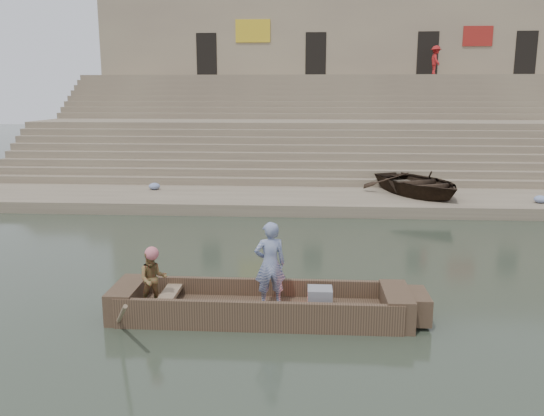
# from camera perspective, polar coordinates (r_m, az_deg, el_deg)

# --- Properties ---
(ground) EXTENTS (120.00, 120.00, 0.00)m
(ground) POSITION_cam_1_polar(r_m,az_deg,el_deg) (13.38, 13.94, -6.82)
(ground) COLOR #263024
(ground) RESTS_ON ground
(lower_landing) EXTENTS (32.00, 4.00, 0.40)m
(lower_landing) POSITION_cam_1_polar(r_m,az_deg,el_deg) (21.00, 10.22, 0.67)
(lower_landing) COLOR gray
(lower_landing) RESTS_ON ground
(mid_landing) EXTENTS (32.00, 3.00, 2.80)m
(mid_landing) POSITION_cam_1_polar(r_m,az_deg,el_deg) (28.21, 8.64, 6.02)
(mid_landing) COLOR gray
(mid_landing) RESTS_ON ground
(upper_landing) EXTENTS (32.00, 3.00, 5.20)m
(upper_landing) POSITION_cam_1_polar(r_m,az_deg,el_deg) (35.09, 7.75, 9.13)
(upper_landing) COLOR gray
(upper_landing) RESTS_ON ground
(ghat_steps) EXTENTS (32.00, 11.00, 5.20)m
(ghat_steps) POSITION_cam_1_polar(r_m,az_deg,el_deg) (29.86, 8.40, 7.11)
(ghat_steps) COLOR gray
(ghat_steps) RESTS_ON ground
(building_wall) EXTENTS (32.00, 5.07, 11.20)m
(building_wall) POSITION_cam_1_polar(r_m,az_deg,el_deg) (39.07, 7.48, 13.81)
(building_wall) COLOR #9B8B69
(building_wall) RESTS_ON ground
(main_rowboat) EXTENTS (5.00, 1.30, 0.22)m
(main_rowboat) POSITION_cam_1_polar(r_m,az_deg,el_deg) (10.68, -1.25, -10.68)
(main_rowboat) COLOR brown
(main_rowboat) RESTS_ON ground
(rowboat_trim) EXTENTS (6.04, 2.63, 1.78)m
(rowboat_trim) POSITION_cam_1_polar(r_m,az_deg,el_deg) (10.59, -0.14, -9.75)
(rowboat_trim) COLOR brown
(rowboat_trim) RESTS_ON ground
(standing_man) EXTENTS (0.67, 0.53, 1.64)m
(standing_man) POSITION_cam_1_polar(r_m,az_deg,el_deg) (10.43, -0.20, -5.81)
(standing_man) COLOR navy
(standing_man) RESTS_ON main_rowboat
(rowing_man) EXTENTS (0.65, 0.58, 1.11)m
(rowing_man) POSITION_cam_1_polar(r_m,az_deg,el_deg) (10.68, -12.17, -7.14)
(rowing_man) COLOR #277730
(rowing_man) RESTS_ON main_rowboat
(television) EXTENTS (0.46, 0.42, 0.40)m
(television) POSITION_cam_1_polar(r_m,az_deg,el_deg) (10.53, 4.88, -9.24)
(television) COLOR gray
(television) RESTS_ON main_rowboat
(beached_rowboat) EXTENTS (4.63, 5.22, 0.90)m
(beached_rowboat) POSITION_cam_1_polar(r_m,az_deg,el_deg) (21.52, 14.83, 2.49)
(beached_rowboat) COLOR #2D2116
(beached_rowboat) RESTS_ON lower_landing
(pedestrian) EXTENTS (0.73, 1.18, 1.76)m
(pedestrian) POSITION_cam_1_polar(r_m,az_deg,el_deg) (36.08, 16.50, 14.36)
(pedestrian) COLOR #A21B1B
(pedestrian) RESTS_ON upper_landing
(cloth_bundles) EXTENTS (18.99, 2.65, 0.26)m
(cloth_bundles) POSITION_cam_1_polar(r_m,az_deg,el_deg) (21.45, 22.88, 1.06)
(cloth_bundles) COLOR #3F5999
(cloth_bundles) RESTS_ON lower_landing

